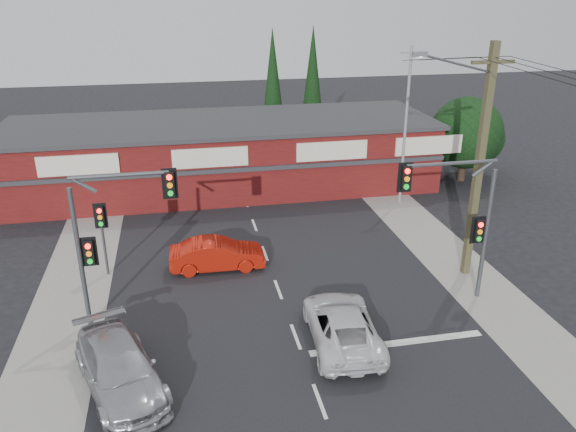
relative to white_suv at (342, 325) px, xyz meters
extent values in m
plane|color=black|center=(-1.57, 0.96, -0.69)|extent=(120.00, 120.00, 0.00)
cube|color=black|center=(-1.57, 5.96, -0.69)|extent=(14.00, 70.00, 0.01)
cube|color=gray|center=(-10.07, 5.96, -0.68)|extent=(3.00, 70.00, 0.02)
cube|color=gray|center=(6.93, 5.96, -0.68)|extent=(3.00, 70.00, 0.02)
cube|color=silver|center=(1.93, -0.54, -0.68)|extent=(6.50, 0.35, 0.01)
imported|color=silver|center=(0.00, 0.00, 0.00)|extent=(2.67, 5.14, 1.38)
imported|color=#A8AAAE|center=(-7.62, -1.08, 0.05)|extent=(3.65, 5.53, 1.49)
imported|color=#AC180A|center=(-3.91, 6.57, 0.01)|extent=(4.29, 1.61, 1.40)
cube|color=silver|center=(-1.57, -2.94, -0.68)|extent=(0.12, 1.60, 0.01)
cube|color=silver|center=(-1.57, 0.58, -0.68)|extent=(0.12, 1.60, 0.01)
cube|color=silver|center=(-1.57, 4.10, -0.68)|extent=(0.12, 1.60, 0.01)
cube|color=silver|center=(-1.57, 7.63, -0.68)|extent=(0.12, 1.60, 0.01)
cube|color=silver|center=(-1.57, 11.15, -0.68)|extent=(0.12, 1.60, 0.01)
cube|color=silver|center=(-1.57, 14.67, -0.68)|extent=(0.12, 1.60, 0.01)
cube|color=silver|center=(-1.57, 18.20, -0.68)|extent=(0.12, 1.60, 0.01)
cube|color=#4F100F|center=(-2.57, 17.96, 1.31)|extent=(26.00, 8.00, 4.00)
cube|color=#2D2D30|center=(-2.57, 17.96, 3.41)|extent=(26.40, 8.40, 0.25)
cube|color=beige|center=(-10.57, 13.91, 2.41)|extent=(4.20, 0.12, 1.10)
cube|color=beige|center=(-3.57, 13.91, 2.41)|extent=(4.20, 0.12, 1.10)
cube|color=beige|center=(3.43, 13.91, 2.41)|extent=(4.20, 0.12, 1.10)
cube|color=beige|center=(9.43, 13.91, 2.41)|extent=(4.20, 0.12, 1.10)
cube|color=#2D2D30|center=(-2.57, 13.86, 1.61)|extent=(26.00, 0.15, 0.25)
cylinder|color=#2D2116|center=(12.93, 15.96, 0.21)|extent=(0.50, 0.50, 1.80)
sphere|color=black|center=(12.93, 15.96, 2.51)|extent=(4.60, 4.60, 4.60)
sphere|color=black|center=(14.43, 16.96, 1.81)|extent=(3.40, 3.40, 3.40)
sphere|color=black|center=(11.63, 17.36, 1.61)|extent=(2.80, 2.80, 2.80)
cylinder|color=#2D2116|center=(1.93, 24.96, 0.31)|extent=(0.24, 0.24, 2.00)
cone|color=black|center=(1.93, 24.96, 4.81)|extent=(1.80, 1.80, 7.50)
cylinder|color=#2D2116|center=(5.43, 26.96, 0.31)|extent=(0.24, 0.24, 2.00)
cone|color=black|center=(5.43, 26.96, 4.81)|extent=(1.80, 1.80, 7.50)
cylinder|color=#47494C|center=(-9.07, 2.96, 2.06)|extent=(0.18, 0.18, 5.50)
cylinder|color=#47494C|center=(-7.37, 2.96, 5.16)|extent=(3.40, 0.14, 0.14)
cylinder|color=#47494C|center=(-8.56, 2.96, 4.86)|extent=(0.82, 0.14, 0.63)
cube|color=black|center=(-5.67, 2.96, 4.71)|extent=(0.32, 0.22, 0.95)
cube|color=black|center=(-5.67, 3.03, 4.71)|extent=(0.55, 0.04, 1.15)
cylinder|color=#FF0C07|center=(-5.67, 2.83, 5.01)|extent=(0.20, 0.06, 0.20)
cylinder|color=orange|center=(-5.67, 2.83, 4.71)|extent=(0.20, 0.06, 0.20)
cylinder|color=#0CE526|center=(-5.67, 2.83, 4.41)|extent=(0.20, 0.06, 0.20)
cube|color=black|center=(-8.72, 2.96, 2.31)|extent=(0.32, 0.22, 0.95)
cube|color=black|center=(-8.72, 3.03, 2.31)|extent=(0.55, 0.04, 1.15)
cylinder|color=#FF0C07|center=(-8.72, 2.83, 2.61)|extent=(0.20, 0.06, 0.20)
cylinder|color=orange|center=(-8.72, 2.83, 2.31)|extent=(0.20, 0.06, 0.20)
cylinder|color=#0CE526|center=(-8.72, 2.83, 2.01)|extent=(0.20, 0.06, 0.20)
cylinder|color=#47494C|center=(6.43, 1.96, 2.06)|extent=(0.18, 0.18, 5.50)
cylinder|color=#47494C|center=(4.63, 1.96, 5.16)|extent=(3.60, 0.14, 0.14)
cylinder|color=#47494C|center=(5.89, 1.96, 4.86)|extent=(0.82, 0.14, 0.63)
cube|color=black|center=(2.83, 1.96, 4.71)|extent=(0.32, 0.22, 0.95)
cube|color=black|center=(2.83, 2.03, 4.71)|extent=(0.55, 0.04, 1.15)
cylinder|color=#FF0C07|center=(2.83, 1.83, 5.01)|extent=(0.20, 0.06, 0.20)
cylinder|color=orange|center=(2.83, 1.83, 4.71)|extent=(0.20, 0.06, 0.20)
cylinder|color=#0CE526|center=(2.83, 1.83, 4.41)|extent=(0.20, 0.06, 0.20)
cube|color=black|center=(6.08, 1.96, 2.31)|extent=(0.32, 0.22, 0.95)
cube|color=black|center=(6.08, 2.03, 2.31)|extent=(0.55, 0.04, 1.15)
cylinder|color=#FF0C07|center=(6.08, 1.83, 2.61)|extent=(0.20, 0.06, 0.20)
cylinder|color=orange|center=(6.08, 1.83, 2.31)|extent=(0.20, 0.06, 0.20)
cylinder|color=#0CE526|center=(6.08, 1.83, 2.01)|extent=(0.20, 0.06, 0.20)
cylinder|color=#47494C|center=(-8.77, 6.96, 0.81)|extent=(0.12, 0.12, 3.00)
cube|color=black|center=(-8.77, 6.96, 2.11)|extent=(0.32, 0.22, 0.95)
cube|color=black|center=(-8.77, 7.03, 2.11)|extent=(0.55, 0.04, 1.15)
cylinder|color=#FF0C07|center=(-8.77, 6.83, 2.41)|extent=(0.20, 0.06, 0.20)
cylinder|color=orange|center=(-8.77, 6.83, 2.11)|extent=(0.20, 0.06, 0.20)
cylinder|color=#0CE526|center=(-8.77, 6.83, 1.81)|extent=(0.20, 0.06, 0.20)
cube|color=#4B462A|center=(6.93, 3.96, 4.31)|extent=(0.30, 0.30, 10.00)
cube|color=#4B462A|center=(6.93, 3.96, 8.51)|extent=(1.80, 0.14, 0.14)
cylinder|color=#47494C|center=(5.33, 3.81, 8.51)|extent=(3.23, 0.39, 0.89)
cube|color=slate|center=(3.73, 3.66, 8.91)|extent=(0.55, 0.25, 0.18)
cylinder|color=silver|center=(3.73, 3.66, 8.81)|extent=(0.28, 0.28, 0.05)
cylinder|color=gray|center=(7.43, 12.96, 3.81)|extent=(0.16, 0.16, 9.00)
cube|color=gray|center=(7.43, 12.96, 7.91)|extent=(1.20, 0.10, 0.10)
cylinder|color=black|center=(6.58, 8.46, 8.11)|extent=(0.73, 9.01, 1.22)
cylinder|color=black|center=(7.18, 8.46, 8.11)|extent=(0.52, 9.00, 1.22)
cylinder|color=black|center=(7.77, 8.46, 8.11)|extent=(0.31, 9.00, 1.22)
camera|label=1|loc=(-5.28, -16.37, 11.24)|focal=35.00mm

